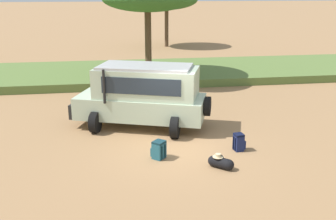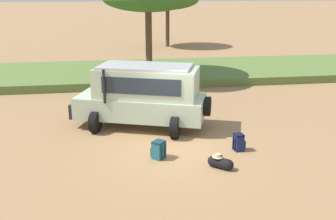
{
  "view_description": "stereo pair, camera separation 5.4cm",
  "coord_description": "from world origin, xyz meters",
  "views": [
    {
      "loc": [
        -2.15,
        -12.11,
        5.19
      ],
      "look_at": [
        -0.05,
        1.25,
        1.0
      ],
      "focal_mm": 42.0,
      "sensor_mm": 36.0,
      "label": 1
    },
    {
      "loc": [
        -2.09,
        -12.12,
        5.19
      ],
      "look_at": [
        -0.05,
        1.25,
        1.0
      ],
      "focal_mm": 42.0,
      "sensor_mm": 36.0,
      "label": 2
    }
  ],
  "objects": [
    {
      "name": "ground_plane",
      "position": [
        0.0,
        0.0,
        0.0
      ],
      "size": [
        320.0,
        320.0,
        0.0
      ],
      "primitive_type": "plane",
      "color": "#9E754C"
    },
    {
      "name": "grass_bank",
      "position": [
        0.0,
        11.75,
        0.22
      ],
      "size": [
        120.0,
        7.0,
        0.44
      ],
      "color": "#5B7538",
      "rests_on": "ground_plane"
    },
    {
      "name": "safari_vehicle",
      "position": [
        -0.83,
        2.42,
        1.29
      ],
      "size": [
        5.43,
        3.7,
        2.44
      ],
      "color": "#B2C6A8",
      "rests_on": "ground_plane"
    },
    {
      "name": "backpack_beside_front_wheel",
      "position": [
        -0.65,
        -0.66,
        0.28
      ],
      "size": [
        0.53,
        0.52,
        0.58
      ],
      "color": "#235B6B",
      "rests_on": "ground_plane"
    },
    {
      "name": "backpack_cluster_center",
      "position": [
        2.08,
        -0.44,
        0.28
      ],
      "size": [
        0.42,
        0.36,
        0.59
      ],
      "color": "navy",
      "rests_on": "ground_plane"
    },
    {
      "name": "duffel_bag_low_black_case",
      "position": [
        1.11,
        -1.66,
        0.17
      ],
      "size": [
        0.71,
        0.67,
        0.43
      ],
      "color": "black",
      "rests_on": "ground_plane"
    }
  ]
}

